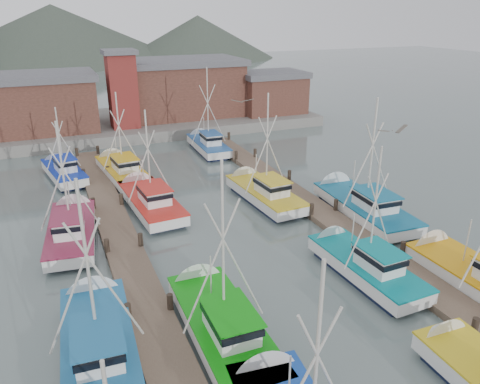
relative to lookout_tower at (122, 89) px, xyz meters
name	(u,v)px	position (x,y,z in m)	size (l,w,h in m)	color
ground	(265,271)	(2.00, -33.00, -5.55)	(260.00, 260.00, 0.00)	#4F5E5C
dock_left	(128,258)	(-5.00, -28.96, -5.34)	(2.30, 46.00, 1.50)	brown
dock_right	(331,220)	(9.00, -28.96, -5.34)	(2.30, 46.00, 1.50)	brown
quay	(137,123)	(2.00, 4.00, -4.95)	(44.00, 16.00, 1.20)	gray
shed_left	(37,102)	(-9.00, 2.00, -1.21)	(12.72, 8.48, 6.20)	brown
shed_center	(182,87)	(8.00, 4.00, -0.86)	(14.84, 9.54, 6.90)	brown
shed_right	(271,92)	(19.00, 1.00, -1.71)	(8.48, 6.36, 5.20)	brown
lookout_tower	(122,89)	(0.00, 0.00, 0.00)	(3.60, 3.60, 8.50)	maroon
distant_hills	(29,63)	(-10.76, 89.59, -5.55)	(175.00, 140.00, 42.00)	#404B3E
boat_4	(219,321)	(-2.30, -37.12, -4.87)	(3.75, 9.17, 9.33)	#101836
boat_5	(360,263)	(6.75, -35.35, -4.87)	(3.30, 8.37, 8.25)	#101836
boat_6	(98,340)	(-7.53, -36.36, -4.87)	(3.78, 9.50, 9.09)	#101836
boat_7	(477,277)	(11.59, -38.92, -4.86)	(4.48, 9.48, 11.22)	#101836
boat_8	(149,200)	(-2.10, -21.59, -4.87)	(3.52, 9.34, 8.30)	#101836
boat_9	(262,192)	(6.30, -23.40, -4.87)	(3.65, 9.01, 9.13)	#101836
boat_10	(72,228)	(-7.71, -24.49, -4.87)	(3.76, 9.25, 8.62)	#101836
boat_11	(360,204)	(11.82, -28.35, -4.87)	(3.91, 10.08, 9.44)	#101836
boat_12	(121,169)	(-2.85, -13.72, -4.87)	(3.68, 9.11, 8.29)	#101836
boat_13	(207,144)	(6.79, -8.91, -4.87)	(3.65, 8.34, 9.26)	#101836
boat_14	(63,171)	(-7.59, -12.18, -4.87)	(3.60, 7.97, 6.93)	#101836
gull_near	(393,131)	(3.15, -40.76, 4.27)	(1.52, 0.66, 0.24)	slate
gull_far	(242,101)	(3.55, -26.04, 2.79)	(1.53, 0.66, 0.24)	slate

